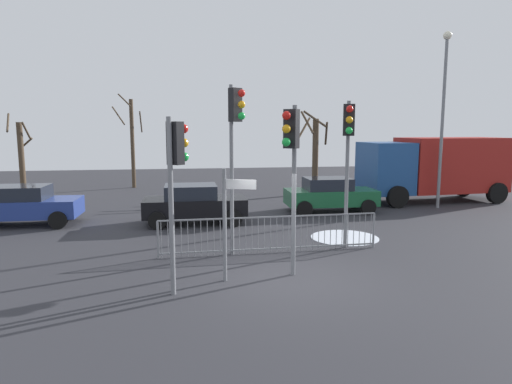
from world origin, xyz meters
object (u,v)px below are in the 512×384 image
at_px(traffic_light_rear_left, 292,152).
at_px(car_black_mid, 194,203).
at_px(street_lamp, 443,104).
at_px(traffic_light_mid_left, 348,141).
at_px(direction_sign_post, 227,218).
at_px(bare_tree_centre, 315,152).
at_px(car_green_trailing, 330,194).
at_px(bare_tree_right, 21,152).
at_px(bare_tree_left, 132,141).
at_px(delivery_truck, 434,166).
at_px(traffic_light_foreground_left, 175,165).
at_px(car_blue_near, 24,205).
at_px(traffic_light_foreground_right, 235,132).

height_order(traffic_light_rear_left, car_black_mid, traffic_light_rear_left).
bearing_deg(street_lamp, traffic_light_mid_left, -137.54).
relative_size(direction_sign_post, bare_tree_centre, 0.59).
relative_size(direction_sign_post, car_green_trailing, 0.69).
bearing_deg(car_black_mid, bare_tree_right, 129.75).
xyz_separation_m(direction_sign_post, bare_tree_left, (-4.05, 17.55, 1.30)).
bearing_deg(delivery_truck, car_green_trailing, 13.54).
distance_m(traffic_light_foreground_left, street_lamp, 14.55).
bearing_deg(street_lamp, bare_tree_centre, 129.27).
height_order(car_black_mid, car_blue_near, same).
relative_size(traffic_light_rear_left, bare_tree_right, 0.92).
xyz_separation_m(traffic_light_foreground_left, direction_sign_post, (1.14, 0.56, -1.29)).
height_order(bare_tree_centre, bare_tree_right, bare_tree_centre).
bearing_deg(traffic_light_mid_left, car_black_mid, -27.50).
bearing_deg(bare_tree_centre, traffic_light_mid_left, -101.62).
bearing_deg(traffic_light_foreground_right, street_lamp, 175.79).
bearing_deg(delivery_truck, bare_tree_centre, -39.39).
xyz_separation_m(traffic_light_rear_left, traffic_light_foreground_right, (-1.10, 2.05, 0.46)).
height_order(car_blue_near, street_lamp, street_lamp).
distance_m(street_lamp, bare_tree_right, 23.51).
distance_m(traffic_light_rear_left, direction_sign_post, 2.15).
distance_m(car_blue_near, bare_tree_left, 10.82).
height_order(traffic_light_mid_left, car_black_mid, traffic_light_mid_left).
xyz_separation_m(traffic_light_foreground_right, bare_tree_centre, (5.60, 11.32, -1.17)).
relative_size(bare_tree_centre, bare_tree_right, 1.01).
height_order(traffic_light_foreground_left, delivery_truck, traffic_light_foreground_left).
distance_m(traffic_light_mid_left, car_blue_near, 11.94).
distance_m(car_green_trailing, delivery_truck, 6.23).
distance_m(traffic_light_foreground_left, car_green_trailing, 10.88).
xyz_separation_m(traffic_light_rear_left, street_lamp, (8.74, 8.18, 1.61)).
xyz_separation_m(car_green_trailing, bare_tree_left, (-9.19, 9.46, 2.03)).
bearing_deg(bare_tree_left, direction_sign_post, -77.00).
bearing_deg(bare_tree_centre, street_lamp, -50.73).
bearing_deg(bare_tree_right, direction_sign_post, -60.25).
distance_m(traffic_light_rear_left, bare_tree_right, 22.23).
height_order(traffic_light_foreground_left, direction_sign_post, traffic_light_foreground_left).
height_order(delivery_truck, bare_tree_right, bare_tree_right).
bearing_deg(bare_tree_left, traffic_light_foreground_left, -80.87).
bearing_deg(traffic_light_rear_left, bare_tree_right, -15.97).
height_order(car_green_trailing, bare_tree_centre, bare_tree_centre).
xyz_separation_m(delivery_truck, bare_tree_right, (-21.67, 8.71, 0.37)).
xyz_separation_m(direction_sign_post, car_green_trailing, (5.14, 8.08, -0.73)).
bearing_deg(car_green_trailing, street_lamp, 3.31).
xyz_separation_m(bare_tree_left, bare_tree_centre, (10.07, -4.08, -0.50)).
distance_m(traffic_light_foreground_left, direction_sign_post, 1.81).
bearing_deg(traffic_light_rear_left, car_green_trailing, -73.58).
bearing_deg(car_blue_near, car_black_mid, -5.27).
bearing_deg(traffic_light_mid_left, traffic_light_rear_left, 62.15).
bearing_deg(traffic_light_mid_left, car_green_trailing, -86.51).
height_order(direction_sign_post, bare_tree_right, bare_tree_right).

